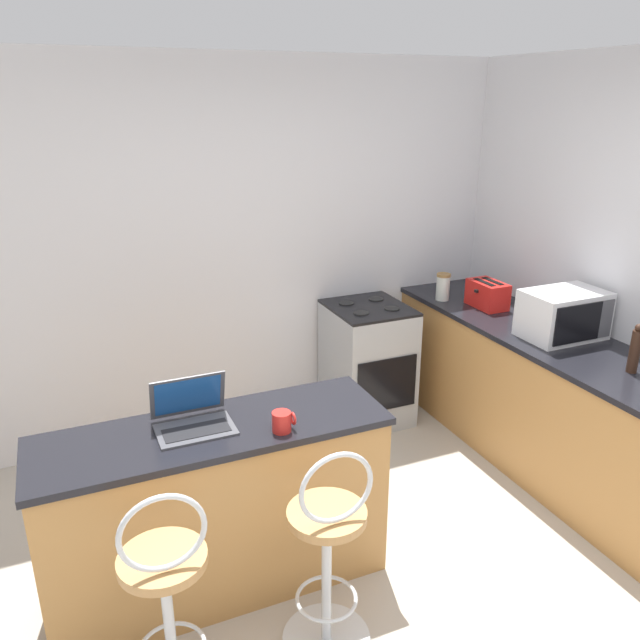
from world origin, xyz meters
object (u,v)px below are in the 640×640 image
(pepper_mill, at_px, (635,349))
(stove_range, at_px, (367,363))
(toaster, at_px, (487,294))
(microwave, at_px, (564,314))
(bar_stool_near, at_px, (168,603))
(bar_stool_far, at_px, (328,555))
(storage_jar, at_px, (443,287))
(laptop, at_px, (192,414))
(mug_red, at_px, (282,422))

(pepper_mill, bearing_deg, stove_range, 116.89)
(pepper_mill, bearing_deg, toaster, 91.27)
(microwave, distance_m, stove_range, 1.44)
(bar_stool_near, distance_m, pepper_mill, 2.68)
(bar_stool_near, height_order, microwave, microwave)
(bar_stool_far, height_order, storage_jar, storage_jar)
(bar_stool_far, bearing_deg, pepper_mill, 6.84)
(toaster, bearing_deg, microwave, -85.17)
(storage_jar, bearing_deg, stove_range, 172.57)
(stove_range, height_order, storage_jar, storage_jar)
(stove_range, relative_size, storage_jar, 4.51)
(laptop, distance_m, microwave, 2.39)
(laptop, bearing_deg, storage_jar, 28.12)
(bar_stool_far, distance_m, toaster, 2.46)
(laptop, distance_m, toaster, 2.48)
(toaster, height_order, storage_jar, storage_jar)
(bar_stool_near, distance_m, stove_range, 2.56)
(bar_stool_far, xyz_separation_m, mug_red, (-0.06, 0.39, 0.45))
(mug_red, bearing_deg, bar_stool_near, -147.93)
(microwave, xyz_separation_m, toaster, (-0.06, 0.67, -0.06))
(bar_stool_near, xyz_separation_m, laptop, (0.26, 0.60, 0.46))
(mug_red, distance_m, storage_jar, 2.22)
(bar_stool_far, relative_size, microwave, 2.06)
(laptop, bearing_deg, mug_red, -30.24)
(bar_stool_near, distance_m, laptop, 0.80)
(stove_range, bearing_deg, pepper_mill, -63.11)
(laptop, xyz_separation_m, pepper_mill, (2.35, -0.37, 0.08))
(bar_stool_far, distance_m, mug_red, 0.60)
(toaster, xyz_separation_m, stove_range, (-0.77, 0.34, -0.54))
(bar_stool_near, height_order, mug_red, bar_stool_near)
(storage_jar, bearing_deg, pepper_mill, -81.50)
(bar_stool_near, distance_m, microwave, 2.81)
(laptop, relative_size, microwave, 0.70)
(stove_range, relative_size, mug_red, 8.55)
(toaster, height_order, stove_range, toaster)
(bar_stool_far, distance_m, microwave, 2.19)
(microwave, bearing_deg, bar_stool_near, -163.23)
(laptop, bearing_deg, microwave, 4.66)
(mug_red, bearing_deg, toaster, 28.81)
(stove_range, distance_m, storage_jar, 0.80)
(mug_red, bearing_deg, laptop, 149.76)
(bar_stool_far, xyz_separation_m, pepper_mill, (1.93, 0.23, 0.54))
(bar_stool_far, bearing_deg, mug_red, 98.10)
(laptop, distance_m, storage_jar, 2.41)
(storage_jar, bearing_deg, toaster, -53.68)
(storage_jar, bearing_deg, laptop, -151.88)
(laptop, distance_m, pepper_mill, 2.38)
(mug_red, xyz_separation_m, pepper_mill, (1.99, -0.16, 0.09))
(laptop, height_order, pepper_mill, pepper_mill)
(microwave, xyz_separation_m, stove_range, (-0.83, 1.02, -0.60))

